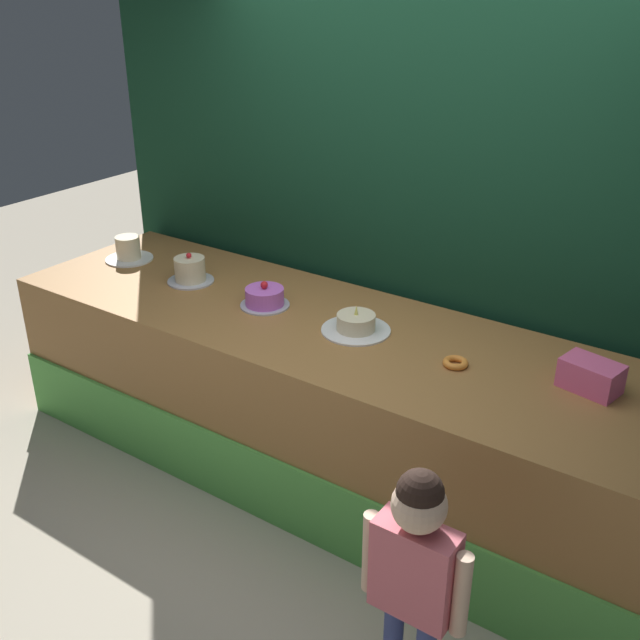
{
  "coord_description": "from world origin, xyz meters",
  "views": [
    {
      "loc": [
        1.73,
        -2.27,
        2.52
      ],
      "look_at": [
        -0.06,
        0.31,
        1.01
      ],
      "focal_mm": 41.83,
      "sensor_mm": 36.0,
      "label": 1
    }
  ],
  "objects_px": {
    "cake_left": "(190,271)",
    "cake_right": "(356,324)",
    "donut": "(455,363)",
    "cake_far_left": "(128,250)",
    "child_figure": "(415,562)",
    "cake_center": "(265,298)",
    "pink_box": "(591,376)"
  },
  "relations": [
    {
      "from": "child_figure",
      "to": "donut",
      "type": "relative_size",
      "value": 9.14
    },
    {
      "from": "cake_right",
      "to": "cake_far_left",
      "type": "bearing_deg",
      "value": 178.38
    },
    {
      "from": "cake_far_left",
      "to": "cake_center",
      "type": "bearing_deg",
      "value": -3.43
    },
    {
      "from": "cake_far_left",
      "to": "cake_right",
      "type": "distance_m",
      "value": 1.68
    },
    {
      "from": "cake_far_left",
      "to": "cake_left",
      "type": "bearing_deg",
      "value": -4.58
    },
    {
      "from": "cake_left",
      "to": "cake_center",
      "type": "bearing_deg",
      "value": -2.28
    },
    {
      "from": "child_figure",
      "to": "pink_box",
      "type": "xyz_separation_m",
      "value": [
        0.21,
        1.14,
        0.26
      ]
    },
    {
      "from": "cake_left",
      "to": "cake_right",
      "type": "distance_m",
      "value": 1.12
    },
    {
      "from": "pink_box",
      "to": "cake_center",
      "type": "bearing_deg",
      "value": -176.21
    },
    {
      "from": "cake_right",
      "to": "cake_left",
      "type": "bearing_deg",
      "value": 179.87
    },
    {
      "from": "pink_box",
      "to": "cake_left",
      "type": "xyz_separation_m",
      "value": [
        -2.24,
        -0.09,
        0.0
      ]
    },
    {
      "from": "pink_box",
      "to": "cake_right",
      "type": "height_order",
      "value": "cake_right"
    },
    {
      "from": "child_figure",
      "to": "donut",
      "type": "height_order",
      "value": "child_figure"
    },
    {
      "from": "cake_far_left",
      "to": "cake_left",
      "type": "relative_size",
      "value": 1.1
    },
    {
      "from": "cake_left",
      "to": "child_figure",
      "type": "bearing_deg",
      "value": -27.57
    },
    {
      "from": "donut",
      "to": "cake_left",
      "type": "height_order",
      "value": "cake_left"
    },
    {
      "from": "cake_right",
      "to": "pink_box",
      "type": "bearing_deg",
      "value": 4.66
    },
    {
      "from": "cake_far_left",
      "to": "cake_left",
      "type": "xyz_separation_m",
      "value": [
        0.56,
        -0.04,
        0.0
      ]
    },
    {
      "from": "donut",
      "to": "cake_far_left",
      "type": "distance_m",
      "value": 2.24
    },
    {
      "from": "child_figure",
      "to": "cake_center",
      "type": "xyz_separation_m",
      "value": [
        -1.46,
        1.03,
        0.24
      ]
    },
    {
      "from": "donut",
      "to": "child_figure",
      "type": "bearing_deg",
      "value": -71.09
    },
    {
      "from": "donut",
      "to": "cake_far_left",
      "type": "relative_size",
      "value": 0.4
    },
    {
      "from": "pink_box",
      "to": "donut",
      "type": "height_order",
      "value": "pink_box"
    },
    {
      "from": "child_figure",
      "to": "donut",
      "type": "distance_m",
      "value": 1.09
    },
    {
      "from": "donut",
      "to": "cake_center",
      "type": "relative_size",
      "value": 0.44
    },
    {
      "from": "donut",
      "to": "cake_right",
      "type": "height_order",
      "value": "cake_right"
    },
    {
      "from": "pink_box",
      "to": "cake_right",
      "type": "distance_m",
      "value": 1.12
    },
    {
      "from": "cake_left",
      "to": "cake_center",
      "type": "height_order",
      "value": "cake_left"
    },
    {
      "from": "donut",
      "to": "cake_left",
      "type": "distance_m",
      "value": 1.68
    },
    {
      "from": "pink_box",
      "to": "donut",
      "type": "relative_size",
      "value": 2.09
    },
    {
      "from": "cake_far_left",
      "to": "cake_left",
      "type": "distance_m",
      "value": 0.56
    },
    {
      "from": "cake_center",
      "to": "cake_right",
      "type": "relative_size",
      "value": 0.76
    }
  ]
}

